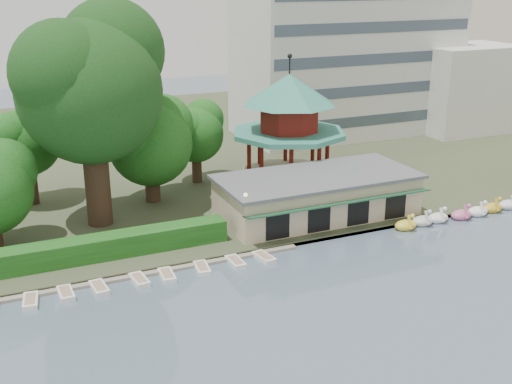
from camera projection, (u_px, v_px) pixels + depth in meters
ground_plane at (349, 368)px, 37.59m from camera, size 220.00×220.00×0.00m
shore at (135, 151)px, 82.48m from camera, size 220.00×70.00×0.40m
embankment at (237, 254)px, 52.50m from camera, size 220.00×0.60×0.30m
dock at (89, 282)px, 47.81m from camera, size 34.00×1.60×0.24m
boathouse at (317, 195)px, 59.66m from camera, size 18.60×9.39×3.90m
pavilion at (289, 118)px, 67.44m from camera, size 12.40×12.40×13.50m
office_building at (367, 65)px, 89.35m from camera, size 38.00×18.00×20.00m
hedge at (40, 257)px, 49.13m from camera, size 30.00×2.00×1.80m
lamp_post at (246, 208)px, 53.51m from camera, size 0.36×0.36×4.28m
big_tree at (90, 80)px, 54.24m from camera, size 13.60×12.67×19.69m
small_trees at (57, 156)px, 57.98m from camera, size 39.44×16.90×10.38m
swan_boats at (459, 214)px, 60.34m from camera, size 14.67×2.12×1.92m
moored_rowboats at (84, 291)px, 46.33m from camera, size 30.10×2.61×0.36m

